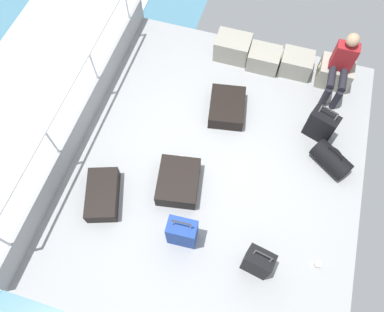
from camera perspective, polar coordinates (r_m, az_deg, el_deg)
The scene contains 17 objects.
ground_plane at distance 5.71m, azimuth 3.75°, elevation -1.25°, with size 4.40×5.20×0.06m, color #939699.
gunwale_port at distance 6.03m, azimuth -16.50°, elevation 5.24°, with size 0.06×5.20×0.45m, color #939699.
railing_port at distance 5.58m, azimuth -17.96°, elevation 8.26°, with size 0.04×4.20×1.02m.
sea_wake at distance 7.17m, azimuth -25.49°, elevation 5.31°, with size 12.00×12.00×0.01m.
cargo_crate_0 at distance 6.78m, azimuth 6.30°, elevation 16.39°, with size 0.63×0.45×0.41m.
cargo_crate_1 at distance 6.73m, azimuth 11.07°, elevation 14.60°, with size 0.57×0.43×0.35m.
cargo_crate_2 at distance 6.77m, azimuth 15.84°, elevation 13.61°, with size 0.56×0.42×0.37m.
cargo_crate_3 at distance 6.81m, azimuth 21.22°, elevation 11.94°, with size 0.58×0.45×0.41m.
passenger_seated at distance 6.41m, azimuth 22.16°, elevation 12.83°, with size 0.34×0.66×1.11m.
suitcase_0 at distance 6.02m, azimuth 19.35°, elevation 4.49°, with size 0.47×0.36×0.71m.
suitcase_1 at distance 4.97m, azimuth 10.15°, elevation -15.88°, with size 0.39×0.29×0.76m.
suitcase_2 at distance 4.99m, azimuth -1.52°, elevation -11.74°, with size 0.40×0.26×0.75m.
suitcase_3 at distance 5.49m, azimuth -13.67°, elevation -5.84°, with size 0.65×0.86×0.25m.
suitcase_4 at distance 6.07m, azimuth 5.44°, elevation 7.52°, with size 0.67×0.80×0.25m.
suitcase_5 at distance 5.40m, azimuth -2.13°, elevation -4.02°, with size 0.69×0.80×0.28m.
duffel_bag at distance 5.90m, azimuth 20.76°, elevation -0.50°, with size 0.66×0.60×0.46m.
paper_cup at distance 5.41m, azimuth 18.84°, elevation -15.63°, with size 0.08×0.08×0.10m, color white.
Camera 1 is at (0.36, -2.47, 5.11)m, focal length 34.43 mm.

